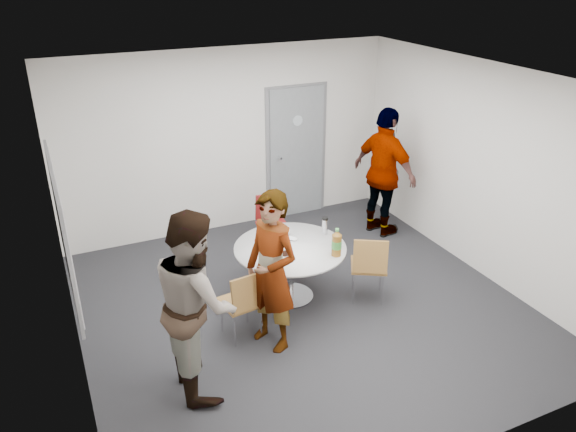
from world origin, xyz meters
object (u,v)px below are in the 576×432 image
whiteboard (63,230)px  person_main (272,272)px  person_right (384,173)px  chair_far (271,219)px  door (296,153)px  table (293,253)px  chair_near_right (369,263)px  chair_near_left (244,299)px  person_left (196,302)px

whiteboard → person_main: 2.07m
person_main → person_right: person_right is taller
chair_far → person_right: size_ratio=0.44×
door → table: 2.53m
chair_far → whiteboard: bearing=32.6°
door → chair_near_right: (-0.33, -2.70, -0.49)m
table → chair_near_right: size_ratio=1.52×
chair_near_left → table: bearing=24.7°
whiteboard → chair_near_left: size_ratio=2.29×
chair_far → person_right: bearing=-176.0°
whiteboard → chair_far: whiteboard is taller
door → chair_far: door is taller
door → person_left: (-2.57, -3.22, -0.10)m
table → chair_far: table is taller
table → chair_far: (0.22, 1.18, -0.09)m
chair_far → chair_near_left: bearing=66.5°
whiteboard → person_main: (1.87, -0.67, -0.57)m
person_left → person_right: (3.42, 2.03, 0.04)m
person_left → table: bearing=-54.6°
person_right → chair_far: bearing=71.4°
chair_near_right → table: bearing=179.1°
chair_near_right → person_main: (-1.36, -0.25, 0.35)m
whiteboard → table: bearing=1.0°
table → whiteboard: bearing=-179.0°
door → person_main: bearing=-119.8°
whiteboard → chair_near_left: (1.63, -0.48, -0.95)m
chair_near_right → chair_far: chair_near_right is taller
whiteboard → person_left: (0.99, -0.94, -0.53)m
whiteboard → person_main: whiteboard is taller
door → chair_far: bearing=-129.8°
table → chair_near_left: table is taller
whiteboard → person_right: whiteboard is taller
chair_near_left → person_right: bearing=21.9°
person_main → whiteboard: bearing=-132.3°
door → person_left: bearing=-128.5°
door → whiteboard: size_ratio=1.12×
table → person_left: bearing=-146.1°
person_right → chair_near_left: bearing=105.1°
chair_near_right → person_left: person_left is taller
person_main → person_left: 0.92m
chair_near_left → chair_far: chair_far is taller
table → person_right: person_right is taller
door → chair_near_left: (-1.93, -2.76, -0.52)m
whiteboard → chair_far: 3.08m
chair_near_right → person_left: (-2.24, -0.52, 0.39)m
person_main → person_left: (-0.88, -0.27, 0.04)m
door → chair_near_left: size_ratio=2.55×
table → person_main: 0.96m
table → chair_near_left: bearing=-147.7°
table → person_left: person_left is taller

